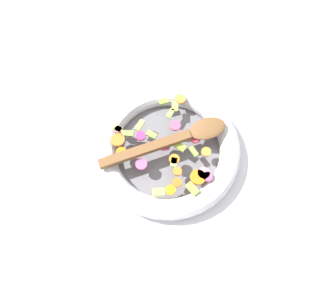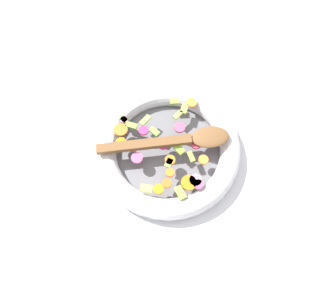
% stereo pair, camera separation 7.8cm
% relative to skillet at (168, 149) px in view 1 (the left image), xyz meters
% --- Properties ---
extents(ground_plane, '(4.00, 4.00, 0.00)m').
position_rel_skillet_xyz_m(ground_plane, '(0.00, 0.00, -0.02)').
color(ground_plane, silver).
extents(skillet, '(0.35, 0.35, 0.05)m').
position_rel_skillet_xyz_m(skillet, '(0.00, 0.00, 0.00)').
color(skillet, slate).
rests_on(skillet, ground_plane).
extents(chopped_vegetables, '(0.27, 0.27, 0.01)m').
position_rel_skillet_xyz_m(chopped_vegetables, '(-0.01, 0.01, 0.03)').
color(chopped_vegetables, orange).
rests_on(chopped_vegetables, skillet).
extents(wooden_spoon, '(0.23, 0.27, 0.01)m').
position_rel_skillet_xyz_m(wooden_spoon, '(-0.01, -0.02, 0.04)').
color(wooden_spoon, brown).
rests_on(wooden_spoon, chopped_vegetables).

